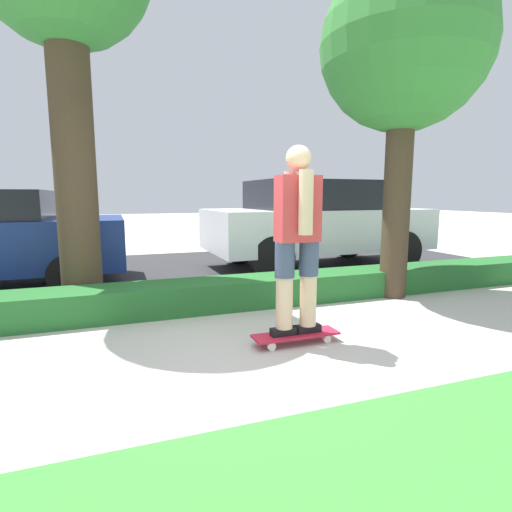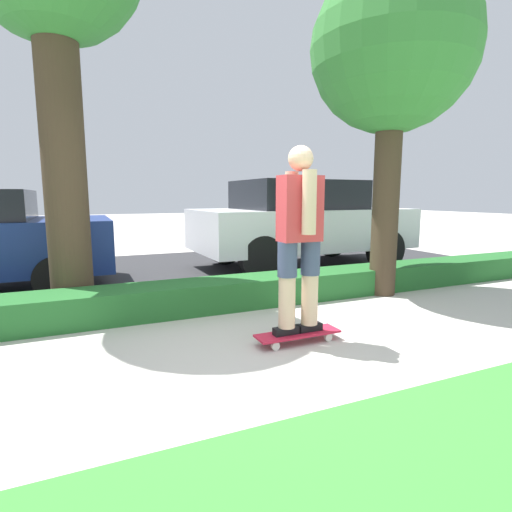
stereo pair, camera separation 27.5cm
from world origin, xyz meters
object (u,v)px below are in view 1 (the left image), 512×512
object	(u,v)px
skateboard	(296,335)
skater_person	(297,236)
tree_mid	(405,50)
parked_car_middle	(315,222)

from	to	relation	value
skateboard	skater_person	world-z (taller)	skater_person
tree_mid	parked_car_middle	bearing A→B (deg)	88.18
parked_car_middle	tree_mid	bearing A→B (deg)	-93.23
skater_person	parked_car_middle	xyz separation A→B (m)	(2.14, 3.65, -0.14)
tree_mid	skater_person	bearing A→B (deg)	-149.83
tree_mid	parked_car_middle	size ratio (longest dim) A/B	1.03
skater_person	parked_car_middle	world-z (taller)	skater_person
skateboard	skater_person	bearing A→B (deg)	-135.00
skateboard	parked_car_middle	bearing A→B (deg)	59.59
skateboard	skater_person	distance (m)	0.95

